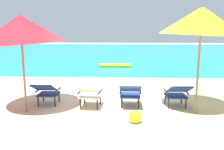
% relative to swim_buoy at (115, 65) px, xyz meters
% --- Properties ---
extents(ground_plane, '(40.00, 40.00, 0.00)m').
position_rel_swim_buoy_xyz_m(ground_plane, '(0.06, -2.30, -0.10)').
color(ground_plane, '#CCB78E').
extents(ocean_band, '(40.00, 18.00, 0.01)m').
position_rel_swim_buoy_xyz_m(ocean_band, '(0.06, 6.47, -0.09)').
color(ocean_band, teal).
rests_on(ocean_band, ground_plane).
extents(swim_buoy, '(1.60, 0.18, 0.18)m').
position_rel_swim_buoy_xyz_m(swim_buoy, '(0.00, 0.00, 0.00)').
color(swim_buoy, yellow).
rests_on(swim_buoy, ocean_band).
extents(lounge_chair_far_left, '(0.56, 0.88, 0.68)m').
position_rel_swim_buoy_xyz_m(lounge_chair_far_left, '(-1.62, -6.27, 0.31)').
color(lounge_chair_far_left, navy).
rests_on(lounge_chair_far_left, ground_plane).
extents(lounge_chair_near_left, '(0.62, 0.92, 0.68)m').
position_rel_swim_buoy_xyz_m(lounge_chair_near_left, '(-0.50, -6.40, 0.31)').
color(lounge_chair_near_left, silver).
rests_on(lounge_chair_near_left, ground_plane).
extents(lounge_chair_near_right, '(0.56, 0.89, 0.68)m').
position_rel_swim_buoy_xyz_m(lounge_chair_near_right, '(0.55, -6.30, 0.31)').
color(lounge_chair_near_right, navy).
rests_on(lounge_chair_near_right, ground_plane).
extents(lounge_chair_far_right, '(0.57, 0.89, 0.68)m').
position_rel_swim_buoy_xyz_m(lounge_chair_far_right, '(1.74, -6.29, 0.31)').
color(lounge_chair_far_right, navy).
rests_on(lounge_chair_far_right, ground_plane).
extents(beach_umbrella_left, '(2.11, 2.08, 2.38)m').
position_rel_swim_buoy_xyz_m(beach_umbrella_left, '(-2.00, -6.70, 1.90)').
color(beach_umbrella_left, olive).
rests_on(beach_umbrella_left, ground_plane).
extents(beach_umbrella_right, '(2.35, 2.34, 2.54)m').
position_rel_swim_buoy_xyz_m(beach_umbrella_right, '(2.10, -6.67, 2.08)').
color(beach_umbrella_right, olive).
rests_on(beach_umbrella_right, ground_plane).
extents(beach_ball, '(0.29, 0.29, 0.29)m').
position_rel_swim_buoy_xyz_m(beach_ball, '(0.63, -7.32, 0.04)').
color(beach_ball, yellow).
rests_on(beach_ball, ground_plane).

